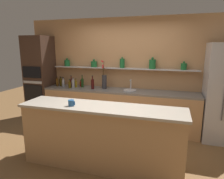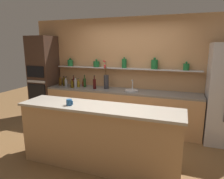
# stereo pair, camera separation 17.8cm
# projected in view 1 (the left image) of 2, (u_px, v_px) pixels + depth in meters

# --- Properties ---
(ground_plane) EXTENTS (12.00, 12.00, 0.00)m
(ground_plane) POSITION_uv_depth(u_px,v_px,m) (109.00, 153.00, 3.69)
(ground_plane) COLOR brown
(back_wall_unit) EXTENTS (5.20, 0.28, 2.60)m
(back_wall_unit) POSITION_uv_depth(u_px,v_px,m) (128.00, 72.00, 4.90)
(back_wall_unit) COLOR tan
(back_wall_unit) RESTS_ON ground_plane
(back_counter_unit) EXTENTS (3.64, 0.62, 0.92)m
(back_counter_unit) POSITION_uv_depth(u_px,v_px,m) (119.00, 109.00, 4.79)
(back_counter_unit) COLOR tan
(back_counter_unit) RESTS_ON ground_plane
(island_counter) EXTENTS (2.60, 0.61, 1.02)m
(island_counter) POSITION_uv_depth(u_px,v_px,m) (101.00, 137.00, 3.19)
(island_counter) COLOR tan
(island_counter) RESTS_ON ground_plane
(oven_tower) EXTENTS (0.61, 0.64, 2.18)m
(oven_tower) POSITION_uv_depth(u_px,v_px,m) (40.00, 79.00, 5.26)
(oven_tower) COLOR #3D281E
(oven_tower) RESTS_ON ground_plane
(flower_vase) EXTENTS (0.14, 0.15, 0.68)m
(flower_vase) POSITION_uv_depth(u_px,v_px,m) (104.00, 80.00, 4.81)
(flower_vase) COLOR #2D2D33
(flower_vase) RESTS_ON back_counter_unit
(sink_fixture) EXTENTS (0.31, 0.31, 0.25)m
(sink_fixture) POSITION_uv_depth(u_px,v_px,m) (130.00, 90.00, 4.62)
(sink_fixture) COLOR #B7B7BC
(sink_fixture) RESTS_ON back_counter_unit
(bottle_wine_0) EXTENTS (0.07, 0.07, 0.29)m
(bottle_wine_0) POSITION_uv_depth(u_px,v_px,m) (71.00, 83.00, 5.01)
(bottle_wine_0) COLOR #380C0C
(bottle_wine_0) RESTS_ON back_counter_unit
(bottle_sauce_1) EXTENTS (0.06, 0.06, 0.17)m
(bottle_sauce_1) POSITION_uv_depth(u_px,v_px,m) (81.00, 84.00, 5.10)
(bottle_sauce_1) COLOR maroon
(bottle_sauce_1) RESTS_ON back_counter_unit
(bottle_oil_2) EXTENTS (0.07, 0.07, 0.22)m
(bottle_oil_2) POSITION_uv_depth(u_px,v_px,m) (70.00, 85.00, 4.87)
(bottle_oil_2) COLOR #47380A
(bottle_oil_2) RESTS_ON back_counter_unit
(bottle_oil_3) EXTENTS (0.07, 0.07, 0.22)m
(bottle_oil_3) POSITION_uv_depth(u_px,v_px,m) (61.00, 82.00, 5.31)
(bottle_oil_3) COLOR #47380A
(bottle_oil_3) RESTS_ON back_counter_unit
(bottle_spirit_4) EXTENTS (0.07, 0.07, 0.24)m
(bottle_spirit_4) POSITION_uv_depth(u_px,v_px,m) (57.00, 82.00, 5.16)
(bottle_spirit_4) COLOR #4C2D0C
(bottle_spirit_4) RESTS_ON back_counter_unit
(bottle_oil_5) EXTENTS (0.07, 0.07, 0.22)m
(bottle_oil_5) POSITION_uv_depth(u_px,v_px,m) (76.00, 84.00, 4.99)
(bottle_oil_5) COLOR olive
(bottle_oil_5) RESTS_ON back_counter_unit
(bottle_wine_6) EXTENTS (0.07, 0.07, 0.31)m
(bottle_wine_6) POSITION_uv_depth(u_px,v_px,m) (82.00, 83.00, 4.99)
(bottle_wine_6) COLOR #193814
(bottle_wine_6) RESTS_ON back_counter_unit
(bottle_wine_7) EXTENTS (0.07, 0.07, 0.33)m
(bottle_wine_7) POSITION_uv_depth(u_px,v_px,m) (93.00, 84.00, 4.78)
(bottle_wine_7) COLOR #380C0C
(bottle_wine_7) RESTS_ON back_counter_unit
(bottle_oil_8) EXTENTS (0.07, 0.07, 0.23)m
(bottle_oil_8) POSITION_uv_depth(u_px,v_px,m) (61.00, 83.00, 5.15)
(bottle_oil_8) COLOR #47380A
(bottle_oil_8) RESTS_ON back_counter_unit
(bottle_spirit_9) EXTENTS (0.07, 0.07, 0.24)m
(bottle_spirit_9) POSITION_uv_depth(u_px,v_px,m) (63.00, 83.00, 5.04)
(bottle_spirit_9) COLOR gray
(bottle_spirit_9) RESTS_ON back_counter_unit
(bottle_oil_10) EXTENTS (0.06, 0.06, 0.22)m
(bottle_oil_10) POSITION_uv_depth(u_px,v_px,m) (63.00, 82.00, 5.29)
(bottle_oil_10) COLOR olive
(bottle_oil_10) RESTS_ON back_counter_unit
(bottle_spirit_11) EXTENTS (0.07, 0.07, 0.25)m
(bottle_spirit_11) POSITION_uv_depth(u_px,v_px,m) (73.00, 84.00, 4.90)
(bottle_spirit_11) COLOR gray
(bottle_spirit_11) RESTS_ON back_counter_unit
(coffee_mug) EXTENTS (0.11, 0.09, 0.10)m
(coffee_mug) POSITION_uv_depth(u_px,v_px,m) (71.00, 103.00, 3.09)
(coffee_mug) COLOR #235184
(coffee_mug) RESTS_ON island_counter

